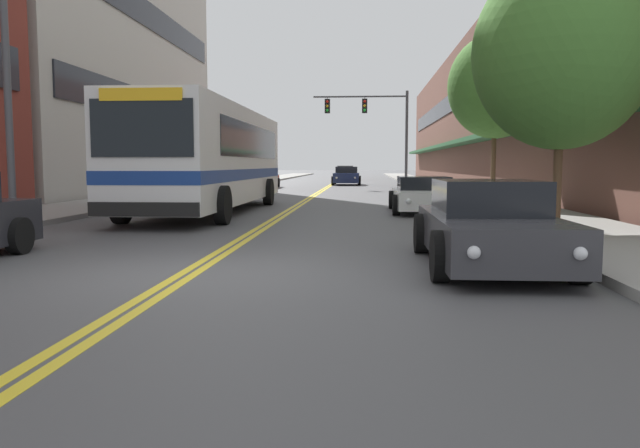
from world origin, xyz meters
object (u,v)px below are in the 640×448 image
(car_red_parked_left_mid, at_px, (260,179))
(street_tree_right_mid, at_px, (495,86))
(city_bus, at_px, (212,155))
(car_beige_moving_second, at_px, (345,173))
(car_white_parked_right_mid, at_px, (424,195))
(traffic_signal_mast, at_px, (374,119))
(car_dark_grey_parked_right_foreground, at_px, (488,226))
(car_silver_parked_left_near, at_px, (235,182))
(car_navy_moving_lead, at_px, (347,176))
(street_tree_right_near, at_px, (562,52))
(fire_hydrant, at_px, (482,198))

(car_red_parked_left_mid, relative_size, street_tree_right_mid, 0.79)
(city_bus, xyz_separation_m, car_beige_moving_second, (2.98, 45.09, -1.19))
(car_white_parked_right_mid, xyz_separation_m, traffic_signal_mast, (-1.30, 20.81, 3.93))
(car_dark_grey_parked_right_foreground, distance_m, street_tree_right_mid, 13.92)
(car_dark_grey_parked_right_foreground, xyz_separation_m, street_tree_right_mid, (2.72, 13.15, 3.66))
(car_silver_parked_left_near, relative_size, traffic_signal_mast, 0.72)
(car_navy_moving_lead, height_order, street_tree_right_near, street_tree_right_near)
(car_white_parked_right_mid, bearing_deg, car_silver_parked_left_near, 124.75)
(car_dark_grey_parked_right_foreground, xyz_separation_m, car_navy_moving_lead, (-3.18, 37.42, 0.04))
(traffic_signal_mast, distance_m, street_tree_right_mid, 18.84)
(car_navy_moving_lead, height_order, fire_hydrant, car_navy_moving_lead)
(car_navy_moving_lead, bearing_deg, traffic_signal_mast, -71.73)
(fire_hydrant, bearing_deg, car_silver_parked_left_near, 126.13)
(car_dark_grey_parked_right_foreground, bearing_deg, car_white_parked_right_mid, 89.74)
(car_dark_grey_parked_right_foreground, height_order, fire_hydrant, car_dark_grey_parked_right_foreground)
(street_tree_right_near, xyz_separation_m, street_tree_right_mid, (0.45, 8.95, 0.38))
(car_beige_moving_second, xyz_separation_m, traffic_signal_mast, (2.57, -23.98, 3.82))
(car_red_parked_left_mid, xyz_separation_m, car_beige_moving_second, (4.85, 24.60, 0.06))
(car_white_parked_right_mid, relative_size, car_navy_moving_lead, 1.06)
(car_dark_grey_parked_right_foreground, height_order, traffic_signal_mast, traffic_signal_mast)
(city_bus, distance_m, car_white_parked_right_mid, 6.97)
(car_red_parked_left_mid, xyz_separation_m, traffic_signal_mast, (7.42, 0.62, 3.88))
(car_red_parked_left_mid, xyz_separation_m, fire_hydrant, (10.28, -21.69, -0.05))
(car_red_parked_left_mid, bearing_deg, car_white_parked_right_mid, -66.64)
(car_silver_parked_left_near, bearing_deg, fire_hydrant, -53.87)
(street_tree_right_mid, bearing_deg, car_white_parked_right_mid, -138.14)
(car_silver_parked_left_near, height_order, fire_hydrant, car_silver_parked_left_near)
(car_dark_grey_parked_right_foreground, relative_size, car_beige_moving_second, 0.96)
(car_red_parked_left_mid, xyz_separation_m, car_navy_moving_lead, (5.49, 6.47, 0.04))
(car_red_parked_left_mid, xyz_separation_m, car_dark_grey_parked_right_foreground, (8.67, -30.94, 0.01))
(car_white_parked_right_mid, height_order, street_tree_right_near, street_tree_right_near)
(car_dark_grey_parked_right_foreground, bearing_deg, car_silver_parked_left_near, 110.50)
(fire_hydrant, bearing_deg, car_white_parked_right_mid, 136.06)
(car_white_parked_right_mid, xyz_separation_m, car_beige_moving_second, (-3.86, 44.79, 0.11))
(car_silver_parked_left_near, bearing_deg, city_bus, -81.32)
(car_red_parked_left_mid, distance_m, fire_hydrant, 24.00)
(city_bus, xyz_separation_m, traffic_signal_mast, (5.54, 21.11, 2.63))
(car_red_parked_left_mid, distance_m, car_beige_moving_second, 25.08)
(car_silver_parked_left_near, xyz_separation_m, car_dark_grey_parked_right_foreground, (8.78, -23.49, 0.01))
(city_bus, distance_m, car_beige_moving_second, 45.21)
(car_silver_parked_left_near, bearing_deg, car_navy_moving_lead, 68.08)
(car_beige_moving_second, xyz_separation_m, fire_hydrant, (5.43, -46.29, -0.10))
(car_silver_parked_left_near, relative_size, car_white_parked_right_mid, 0.97)
(street_tree_right_near, distance_m, street_tree_right_mid, 8.97)
(car_red_parked_left_mid, height_order, car_white_parked_right_mid, car_red_parked_left_mid)
(traffic_signal_mast, bearing_deg, city_bus, -104.71)
(street_tree_right_mid, bearing_deg, fire_hydrant, -105.79)
(car_white_parked_right_mid, bearing_deg, city_bus, -177.43)
(car_silver_parked_left_near, height_order, street_tree_right_mid, street_tree_right_mid)
(car_dark_grey_parked_right_foreground, distance_m, car_white_parked_right_mid, 10.76)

